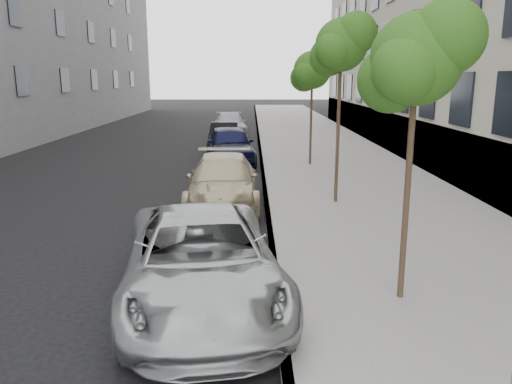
{
  "coord_description": "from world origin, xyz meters",
  "views": [
    {
      "loc": [
        0.74,
        -6.15,
        3.69
      ],
      "look_at": [
        0.83,
        3.34,
        1.5
      ],
      "focal_mm": 35.0,
      "sensor_mm": 36.0,
      "label": 1
    }
  ],
  "objects_px": {
    "tree_far": "(313,70)",
    "suv": "(223,182)",
    "tree_mid": "(342,45)",
    "minivan": "(201,260)",
    "sedan_black": "(224,135)",
    "sedan_rear": "(230,125)",
    "tree_near": "(418,59)",
    "sedan_blue": "(230,145)"
  },
  "relations": [
    {
      "from": "minivan",
      "to": "sedan_rear",
      "type": "relative_size",
      "value": 1.1
    },
    {
      "from": "sedan_black",
      "to": "sedan_blue",
      "type": "bearing_deg",
      "value": -84.24
    },
    {
      "from": "tree_far",
      "to": "sedan_blue",
      "type": "height_order",
      "value": "tree_far"
    },
    {
      "from": "suv",
      "to": "tree_far",
      "type": "bearing_deg",
      "value": 61.12
    },
    {
      "from": "sedan_blue",
      "to": "sedan_rear",
      "type": "relative_size",
      "value": 0.98
    },
    {
      "from": "suv",
      "to": "sedan_blue",
      "type": "bearing_deg",
      "value": 89.18
    },
    {
      "from": "sedan_black",
      "to": "minivan",
      "type": "bearing_deg",
      "value": -88.15
    },
    {
      "from": "tree_near",
      "to": "minivan",
      "type": "relative_size",
      "value": 0.87
    },
    {
      "from": "tree_far",
      "to": "sedan_blue",
      "type": "distance_m",
      "value": 4.74
    },
    {
      "from": "tree_near",
      "to": "minivan",
      "type": "xyz_separation_m",
      "value": [
        -3.33,
        0.11,
        -3.2
      ]
    },
    {
      "from": "tree_far",
      "to": "sedan_black",
      "type": "xyz_separation_m",
      "value": [
        -3.94,
        5.91,
        -3.3
      ]
    },
    {
      "from": "sedan_rear",
      "to": "sedan_blue",
      "type": "bearing_deg",
      "value": -92.15
    },
    {
      "from": "tree_near",
      "to": "sedan_black",
      "type": "height_order",
      "value": "tree_near"
    },
    {
      "from": "tree_near",
      "to": "tree_mid",
      "type": "distance_m",
      "value": 6.53
    },
    {
      "from": "tree_mid",
      "to": "sedan_black",
      "type": "distance_m",
      "value": 13.58
    },
    {
      "from": "tree_mid",
      "to": "minivan",
      "type": "height_order",
      "value": "tree_mid"
    },
    {
      "from": "sedan_blue",
      "to": "sedan_black",
      "type": "xyz_separation_m",
      "value": [
        -0.51,
        5.02,
        -0.15
      ]
    },
    {
      "from": "minivan",
      "to": "suv",
      "type": "distance_m",
      "value": 6.43
    },
    {
      "from": "tree_far",
      "to": "suv",
      "type": "height_order",
      "value": "tree_far"
    },
    {
      "from": "minivan",
      "to": "sedan_blue",
      "type": "bearing_deg",
      "value": 81.62
    },
    {
      "from": "tree_mid",
      "to": "tree_near",
      "type": "bearing_deg",
      "value": -90.0
    },
    {
      "from": "sedan_black",
      "to": "sedan_rear",
      "type": "relative_size",
      "value": 0.82
    },
    {
      "from": "tree_far",
      "to": "minivan",
      "type": "distance_m",
      "value": 13.69
    },
    {
      "from": "tree_near",
      "to": "sedan_black",
      "type": "distance_m",
      "value": 19.59
    },
    {
      "from": "tree_far",
      "to": "sedan_blue",
      "type": "xyz_separation_m",
      "value": [
        -3.43,
        0.88,
        -3.15
      ]
    },
    {
      "from": "tree_near",
      "to": "tree_far",
      "type": "bearing_deg",
      "value": 90.0
    },
    {
      "from": "suv",
      "to": "sedan_black",
      "type": "relative_size",
      "value": 1.24
    },
    {
      "from": "tree_near",
      "to": "sedan_rear",
      "type": "xyz_separation_m",
      "value": [
        -3.85,
        24.58,
        -3.24
      ]
    },
    {
      "from": "sedan_black",
      "to": "suv",
      "type": "bearing_deg",
      "value": -87.19
    },
    {
      "from": "tree_near",
      "to": "sedan_rear",
      "type": "distance_m",
      "value": 25.09
    },
    {
      "from": "tree_mid",
      "to": "tree_far",
      "type": "relative_size",
      "value": 1.11
    },
    {
      "from": "tree_mid",
      "to": "sedan_black",
      "type": "height_order",
      "value": "tree_mid"
    },
    {
      "from": "tree_near",
      "to": "sedan_black",
      "type": "relative_size",
      "value": 1.15
    },
    {
      "from": "sedan_blue",
      "to": "sedan_rear",
      "type": "xyz_separation_m",
      "value": [
        -0.42,
        10.7,
        -0.11
      ]
    },
    {
      "from": "tree_near",
      "to": "sedan_blue",
      "type": "distance_m",
      "value": 14.64
    },
    {
      "from": "tree_mid",
      "to": "sedan_rear",
      "type": "distance_m",
      "value": 18.88
    },
    {
      "from": "tree_mid",
      "to": "suv",
      "type": "xyz_separation_m",
      "value": [
        -3.33,
        0.04,
        -3.81
      ]
    },
    {
      "from": "suv",
      "to": "sedan_black",
      "type": "distance_m",
      "value": 12.38
    },
    {
      "from": "tree_far",
      "to": "minivan",
      "type": "height_order",
      "value": "tree_far"
    },
    {
      "from": "tree_far",
      "to": "sedan_rear",
      "type": "distance_m",
      "value": 12.63
    },
    {
      "from": "tree_near",
      "to": "sedan_rear",
      "type": "bearing_deg",
      "value": 98.9
    },
    {
      "from": "sedan_black",
      "to": "sedan_rear",
      "type": "bearing_deg",
      "value": 89.1
    }
  ]
}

